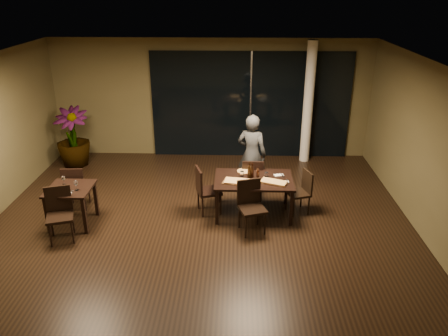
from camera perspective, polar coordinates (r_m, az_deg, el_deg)
ground at (r=8.06m, az=-3.25°, el=-8.56°), size 8.00×8.00×0.00m
wall_back at (r=11.24m, az=-1.68°, el=9.07°), size 8.00×0.10×3.00m
wall_right at (r=8.10m, az=26.37°, el=0.92°), size 0.10×8.00×3.00m
ceiling at (r=6.97m, az=-3.82°, el=13.08°), size 8.00×8.00×0.04m
window_panel at (r=11.17m, az=3.48°, el=8.16°), size 5.00×0.06×2.70m
column at (r=10.97m, az=10.95°, el=8.31°), size 0.24×0.24×3.00m
main_table at (r=8.42m, az=3.90°, el=-1.88°), size 1.50×1.00×0.75m
side_table at (r=8.56m, az=-19.42°, el=-3.21°), size 0.80×0.80×0.75m
chair_main_far at (r=8.99m, az=3.76°, el=-1.30°), size 0.44×0.44×0.93m
chair_main_near at (r=7.95m, az=3.50°, el=-4.59°), size 0.57×0.57×0.96m
chair_main_left at (r=8.52m, az=-2.51°, el=-2.63°), size 0.56×0.56×0.95m
chair_main_right at (r=8.70m, az=10.15°, el=-2.78°), size 0.51×0.51×0.86m
chair_side_far at (r=9.14m, az=-18.85°, el=-2.17°), size 0.46×0.46×0.92m
chair_side_near at (r=8.21m, az=-20.68°, el=-5.23°), size 0.56×0.56×0.96m
diner at (r=9.25m, az=3.65°, el=1.79°), size 0.69×0.58×1.74m
potted_plant at (r=11.31m, az=-19.16°, el=3.82°), size 0.88×0.88×1.46m
pizza_board_left at (r=8.22m, az=2.06°, el=-1.87°), size 0.68×0.45×0.01m
pizza_board_right at (r=8.25m, az=6.51°, el=-1.92°), size 0.56×0.42×0.01m
oblong_pizza_left at (r=8.21m, az=2.06°, el=-1.76°), size 0.58×0.34×0.02m
oblong_pizza_right at (r=8.24m, az=6.52°, el=-1.81°), size 0.51×0.37×0.02m
round_pizza at (r=8.69m, az=2.65°, el=-0.45°), size 0.27×0.27×0.01m
bottle_a at (r=8.37m, az=3.34°, el=-0.25°), size 0.07×0.07×0.32m
bottle_b at (r=8.36m, az=4.45°, el=-0.61°), size 0.05×0.05×0.25m
bottle_c at (r=8.40m, az=3.69°, el=-0.30°), size 0.06×0.06×0.30m
tumbler_left at (r=8.48m, az=2.35°, el=-0.74°), size 0.08×0.08×0.10m
tumbler_right at (r=8.49m, az=5.56°, el=-0.85°), size 0.08×0.08×0.09m
napkin_near at (r=8.31m, az=7.82°, el=-1.79°), size 0.19×0.11×0.01m
napkin_far at (r=8.58m, az=7.17°, el=-0.93°), size 0.20×0.15×0.01m
wine_glass_a at (r=8.63m, az=-20.23°, el=-1.55°), size 0.08×0.08×0.17m
wine_glass_b at (r=8.33m, az=-18.74°, el=-2.19°), size 0.08×0.08×0.18m
side_napkin at (r=8.30m, az=-19.95°, el=-3.09°), size 0.21×0.17×0.01m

